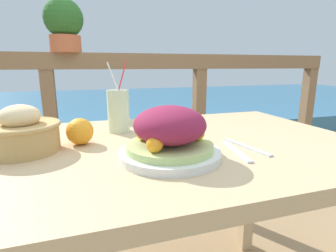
{
  "coord_description": "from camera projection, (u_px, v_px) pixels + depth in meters",
  "views": [
    {
      "loc": [
        -0.27,
        -0.74,
        0.99
      ],
      "look_at": [
        -0.04,
        -0.03,
        0.81
      ],
      "focal_mm": 28.0,
      "sensor_mm": 36.0,
      "label": 1
    }
  ],
  "objects": [
    {
      "name": "bread_basket",
      "position": [
        22.0,
        133.0,
        0.71
      ],
      "size": [
        0.2,
        0.2,
        0.13
      ],
      "color": "tan",
      "rests_on": "patio_table"
    },
    {
      "name": "sea_backdrop",
      "position": [
        104.0,
        116.0,
        4.04
      ],
      "size": [
        12.0,
        4.0,
        0.46
      ],
      "color": "teal",
      "rests_on": "ground_plane"
    },
    {
      "name": "railing_fence",
      "position": [
        131.0,
        104.0,
        1.6
      ],
      "size": [
        2.8,
        0.08,
        1.05
      ],
      "color": "brown",
      "rests_on": "ground_plane"
    },
    {
      "name": "orange_near_basket",
      "position": [
        80.0,
        131.0,
        0.78
      ],
      "size": [
        0.08,
        0.08,
        0.08
      ],
      "color": "orange",
      "rests_on": "patio_table"
    },
    {
      "name": "fork",
      "position": [
        236.0,
        151.0,
        0.72
      ],
      "size": [
        0.05,
        0.18,
        0.0
      ],
      "color": "silver",
      "rests_on": "patio_table"
    },
    {
      "name": "salad_plate",
      "position": [
        170.0,
        136.0,
        0.67
      ],
      "size": [
        0.26,
        0.26,
        0.14
      ],
      "color": "silver",
      "rests_on": "patio_table"
    },
    {
      "name": "potted_plant",
      "position": [
        64.0,
        24.0,
        1.4
      ],
      "size": [
        0.2,
        0.2,
        0.28
      ],
      "color": "#B75B38",
      "rests_on": "railing_fence"
    },
    {
      "name": "knife",
      "position": [
        246.0,
        147.0,
        0.76
      ],
      "size": [
        0.05,
        0.18,
        0.0
      ],
      "color": "silver",
      "rests_on": "patio_table"
    },
    {
      "name": "drink_glass",
      "position": [
        118.0,
        111.0,
        0.93
      ],
      "size": [
        0.08,
        0.08,
        0.25
      ],
      "color": "beige",
      "rests_on": "patio_table"
    },
    {
      "name": "patio_table",
      "position": [
        177.0,
        171.0,
        0.85
      ],
      "size": [
        1.17,
        0.79,
        0.75
      ],
      "color": "tan",
      "rests_on": "ground_plane"
    }
  ]
}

